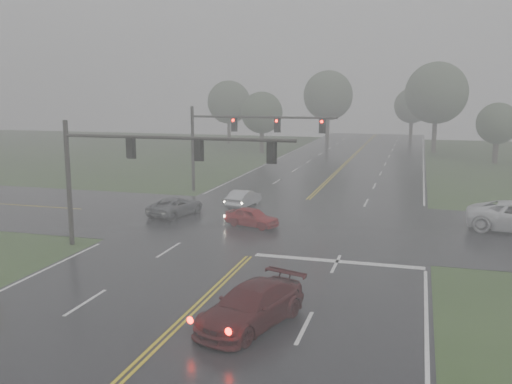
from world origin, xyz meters
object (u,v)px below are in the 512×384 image
(sedan_maroon, at_px, (251,326))
(car_grey, at_px, (176,215))
(sedan_silver, at_px, (244,207))
(signal_gantry_near, at_px, (133,160))
(sedan_red, at_px, (252,227))
(signal_gantry_far, at_px, (235,133))

(sedan_maroon, height_order, car_grey, sedan_maroon)
(sedan_silver, height_order, signal_gantry_near, signal_gantry_near)
(sedan_silver, bearing_deg, car_grey, 56.00)
(car_grey, height_order, signal_gantry_near, signal_gantry_near)
(sedan_red, height_order, car_grey, car_grey)
(sedan_maroon, distance_m, signal_gantry_far, 27.80)
(sedan_red, bearing_deg, sedan_silver, 39.50)
(sedan_maroon, bearing_deg, signal_gantry_far, 127.65)
(sedan_red, relative_size, sedan_silver, 0.93)
(signal_gantry_far, bearing_deg, signal_gantry_near, -89.33)
(signal_gantry_near, distance_m, signal_gantry_far, 17.87)
(sedan_red, bearing_deg, sedan_maroon, -146.28)
(sedan_red, xyz_separation_m, signal_gantry_near, (-4.51, -6.73, 4.86))
(car_grey, xyz_separation_m, signal_gantry_far, (1.24, 9.39, 5.02))
(car_grey, relative_size, signal_gantry_far, 0.36)
(signal_gantry_near, bearing_deg, sedan_red, 56.18)
(signal_gantry_near, xyz_separation_m, signal_gantry_far, (-0.21, 17.86, 0.16))
(sedan_red, xyz_separation_m, sedan_silver, (-2.37, 5.83, 0.00))
(car_grey, bearing_deg, sedan_silver, -117.63)
(sedan_red, xyz_separation_m, car_grey, (-5.96, 1.74, 0.00))
(sedan_maroon, distance_m, car_grey, 19.36)
(sedan_red, distance_m, car_grey, 6.21)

